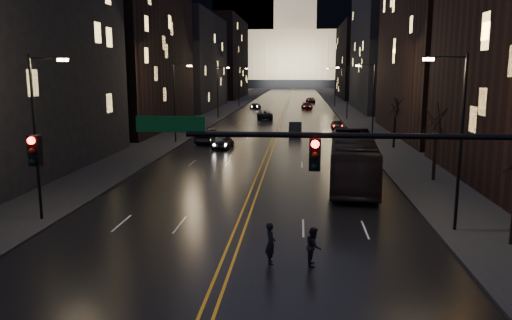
% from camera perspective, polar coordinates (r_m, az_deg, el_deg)
% --- Properties ---
extents(ground, '(900.00, 900.00, 0.00)m').
position_cam_1_polar(ground, '(17.53, -5.76, -17.57)').
color(ground, black).
rests_on(ground, ground).
extents(road, '(20.00, 320.00, 0.02)m').
position_cam_1_polar(road, '(145.49, 3.82, 6.90)').
color(road, black).
rests_on(road, ground).
extents(sidewalk_left, '(8.00, 320.00, 0.16)m').
position_cam_1_polar(sidewalk_left, '(146.45, -1.71, 6.97)').
color(sidewalk_left, black).
rests_on(sidewalk_left, ground).
extents(sidewalk_right, '(8.00, 320.00, 0.16)m').
position_cam_1_polar(sidewalk_right, '(145.87, 9.36, 6.83)').
color(sidewalk_right, black).
rests_on(sidewalk_right, ground).
extents(center_line, '(0.62, 320.00, 0.01)m').
position_cam_1_polar(center_line, '(145.49, 3.82, 6.91)').
color(center_line, orange).
rests_on(center_line, road).
extents(building_left_mid, '(12.00, 30.00, 28.00)m').
position_cam_1_polar(building_left_mid, '(73.51, -14.56, 14.39)').
color(building_left_mid, black).
rests_on(building_left_mid, ground).
extents(building_left_far, '(12.00, 34.00, 20.00)m').
position_cam_1_polar(building_left_far, '(109.90, -7.78, 11.01)').
color(building_left_far, black).
rests_on(building_left_far, ground).
extents(building_left_dist, '(12.00, 40.00, 24.00)m').
position_cam_1_polar(building_left_dist, '(157.13, -3.89, 11.51)').
color(building_left_dist, black).
rests_on(building_left_dist, ground).
extents(building_right_mid, '(12.00, 34.00, 26.00)m').
position_cam_1_polar(building_right_mid, '(108.84, 14.84, 12.36)').
color(building_right_mid, black).
rests_on(building_right_mid, ground).
extents(building_right_dist, '(12.00, 40.00, 22.00)m').
position_cam_1_polar(building_right_dist, '(156.30, 11.81, 10.97)').
color(building_right_dist, black).
rests_on(building_right_dist, ground).
extents(capitol, '(90.00, 50.00, 58.50)m').
position_cam_1_polar(capitol, '(265.40, 4.43, 12.04)').
color(capitol, black).
rests_on(capitol, ground).
extents(traffic_signal, '(17.29, 0.45, 7.00)m').
position_cam_1_polar(traffic_signal, '(15.79, 15.46, -1.30)').
color(traffic_signal, black).
rests_on(traffic_signal, ground).
extents(streetlamp_right_near, '(2.13, 0.25, 9.00)m').
position_cam_1_polar(streetlamp_right_near, '(26.59, 22.04, 2.80)').
color(streetlamp_right_near, black).
rests_on(streetlamp_right_near, ground).
extents(streetlamp_left_near, '(2.13, 0.25, 9.00)m').
position_cam_1_polar(streetlamp_left_near, '(28.93, -23.63, 3.23)').
color(streetlamp_left_near, black).
rests_on(streetlamp_left_near, ground).
extents(streetlamp_right_mid, '(2.13, 0.25, 9.00)m').
position_cam_1_polar(streetlamp_right_mid, '(55.86, 13.10, 6.74)').
color(streetlamp_right_mid, black).
rests_on(streetlamp_right_mid, ground).
extents(streetlamp_left_mid, '(2.13, 0.25, 9.00)m').
position_cam_1_polar(streetlamp_left_mid, '(57.02, -9.12, 6.93)').
color(streetlamp_left_mid, black).
rests_on(streetlamp_left_mid, ground).
extents(streetlamp_right_far, '(2.13, 0.25, 9.00)m').
position_cam_1_polar(streetlamp_right_far, '(85.64, 10.31, 7.92)').
color(streetlamp_right_far, black).
rests_on(streetlamp_right_far, ground).
extents(streetlamp_left_far, '(2.13, 0.25, 9.00)m').
position_cam_1_polar(streetlamp_left_far, '(86.40, -4.27, 8.08)').
color(streetlamp_left_far, black).
rests_on(streetlamp_left_far, ground).
extents(streetlamp_right_dist, '(2.13, 0.25, 9.00)m').
position_cam_1_polar(streetlamp_right_dist, '(115.54, 8.95, 8.49)').
color(streetlamp_right_dist, black).
rests_on(streetlamp_right_dist, ground).
extents(streetlamp_left_dist, '(2.13, 0.25, 9.00)m').
position_cam_1_polar(streetlamp_left_dist, '(116.10, -1.88, 8.62)').
color(streetlamp_left_dist, black).
rests_on(streetlamp_left_dist, ground).
extents(tree_right_mid, '(2.40, 2.40, 6.65)m').
position_cam_1_polar(tree_right_mid, '(38.72, 19.97, 4.18)').
color(tree_right_mid, black).
rests_on(tree_right_mid, ground).
extents(tree_right_far, '(2.40, 2.40, 6.65)m').
position_cam_1_polar(tree_right_far, '(54.28, 15.66, 5.94)').
color(tree_right_far, black).
rests_on(tree_right_far, ground).
extents(bus, '(4.03, 13.30, 3.65)m').
position_cam_1_polar(bus, '(36.60, 11.01, 0.02)').
color(bus, black).
rests_on(bus, ground).
extents(oncoming_car_a, '(2.11, 4.43, 1.46)m').
position_cam_1_polar(oncoming_car_a, '(53.15, -3.80, 2.10)').
color(oncoming_car_a, black).
rests_on(oncoming_car_a, ground).
extents(oncoming_car_b, '(2.12, 5.11, 1.64)m').
position_cam_1_polar(oncoming_car_b, '(57.24, -5.56, 2.74)').
color(oncoming_car_b, black).
rests_on(oncoming_car_b, ground).
extents(oncoming_car_c, '(3.15, 5.81, 1.55)m').
position_cam_1_polar(oncoming_car_c, '(85.64, 1.01, 5.19)').
color(oncoming_car_c, black).
rests_on(oncoming_car_c, ground).
extents(oncoming_car_d, '(2.32, 4.72, 1.32)m').
position_cam_1_polar(oncoming_car_d, '(108.82, -0.08, 6.19)').
color(oncoming_car_d, black).
rests_on(oncoming_car_d, ground).
extents(receding_car_a, '(1.69, 4.78, 1.57)m').
position_cam_1_polar(receding_car_a, '(65.53, 4.51, 3.66)').
color(receding_car_a, black).
rests_on(receding_car_a, ground).
extents(receding_car_b, '(1.66, 4.08, 1.39)m').
position_cam_1_polar(receding_car_b, '(71.36, 9.23, 4.01)').
color(receding_car_b, black).
rests_on(receding_car_b, ground).
extents(receding_car_c, '(2.56, 5.11, 1.42)m').
position_cam_1_polar(receding_car_c, '(108.82, 5.83, 6.16)').
color(receding_car_c, black).
rests_on(receding_car_c, ground).
extents(receding_car_d, '(2.47, 5.24, 1.45)m').
position_cam_1_polar(receding_car_d, '(130.47, 6.25, 6.81)').
color(receding_car_d, black).
rests_on(receding_car_d, ground).
extents(pedestrian_a, '(0.60, 0.75, 1.81)m').
position_cam_1_polar(pedestrian_a, '(21.51, 1.67, -9.50)').
color(pedestrian_a, black).
rests_on(pedestrian_a, ground).
extents(pedestrian_b, '(0.48, 0.83, 1.67)m').
position_cam_1_polar(pedestrian_b, '(21.52, 6.60, -9.77)').
color(pedestrian_b, black).
rests_on(pedestrian_b, ground).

